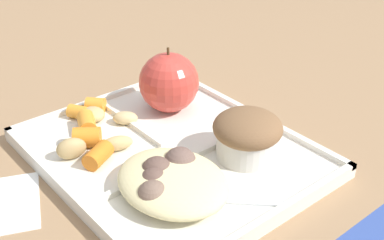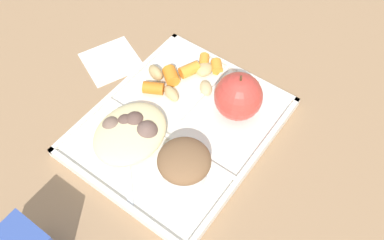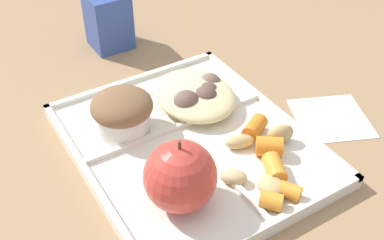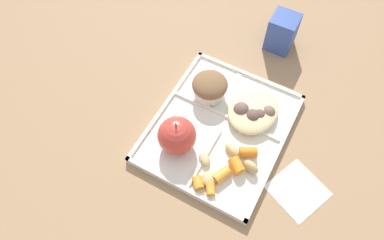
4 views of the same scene
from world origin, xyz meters
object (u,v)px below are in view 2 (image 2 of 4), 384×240
object	(u,v)px
bran_muffin	(184,164)
plastic_fork	(129,162)
lunch_tray	(180,127)
green_apple	(238,96)

from	to	relation	value
bran_muffin	plastic_fork	world-z (taller)	bran_muffin
plastic_fork	lunch_tray	bearing A→B (deg)	168.25
bran_muffin	plastic_fork	bearing A→B (deg)	-66.31
lunch_tray	green_apple	bearing A→B (deg)	143.25
lunch_tray	plastic_fork	distance (m)	0.11
green_apple	plastic_fork	size ratio (longest dim) A/B	0.79
lunch_tray	plastic_fork	xyz separation A→B (m)	(0.11, -0.02, 0.01)
lunch_tray	green_apple	xyz separation A→B (m)	(-0.09, 0.06, 0.05)
lunch_tray	green_apple	size ratio (longest dim) A/B	3.67
green_apple	bran_muffin	world-z (taller)	green_apple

